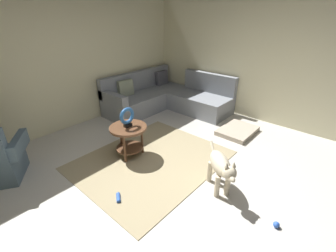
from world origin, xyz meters
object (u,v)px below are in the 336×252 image
dog (221,167)px  dog_toy_ball (276,225)px  sectional_couch (166,98)px  torus_sculpture (127,117)px  dog_toy_rope (118,198)px  side_table (129,133)px  dog_bed_mat (237,131)px

dog → dog_toy_ball: dog is taller
sectional_couch → torus_sculpture: size_ratio=6.90×
torus_sculpture → dog_toy_rope: torus_sculpture is taller
side_table → dog_bed_mat: side_table is taller
dog_bed_mat → dog_toy_rope: dog_bed_mat is taller
dog → sectional_couch: bearing=-84.4°
side_table → dog: dog is taller
dog_toy_ball → dog_bed_mat: bearing=36.8°
sectional_couch → side_table: 2.18m
dog → dog_toy_rope: size_ratio=4.45×
side_table → dog_toy_ball: 2.40m
side_table → dog_toy_ball: (0.13, -2.37, -0.38)m
side_table → dog_toy_rope: 1.11m
side_table → sectional_couch: bearing=25.7°
sectional_couch → dog_bed_mat: (-0.01, -1.94, -0.24)m
dog_toy_ball → side_table: bearing=93.0°
torus_sculpture → dog_bed_mat: 2.29m
dog_bed_mat → dog_toy_rope: 2.75m
sectional_couch → side_table: (-1.96, -0.94, 0.13)m
side_table → dog_toy_rope: bearing=-138.9°
dog_bed_mat → torus_sculpture: bearing=152.9°
side_table → torus_sculpture: (0.00, -0.00, 0.29)m
torus_sculpture → sectional_couch: bearing=25.7°
side_table → torus_sculpture: 0.29m
dog_bed_mat → dog: bearing=-161.9°
torus_sculpture → dog_toy_ball: bearing=-87.0°
sectional_couch → side_table: sectional_couch is taller
dog_toy_ball → dog_toy_rope: dog_toy_ball is taller
sectional_couch → dog_bed_mat: sectional_couch is taller
side_table → dog_toy_rope: (-0.78, -0.68, -0.39)m
sectional_couch → dog_bed_mat: bearing=-90.2°
dog_bed_mat → side_table: bearing=152.9°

